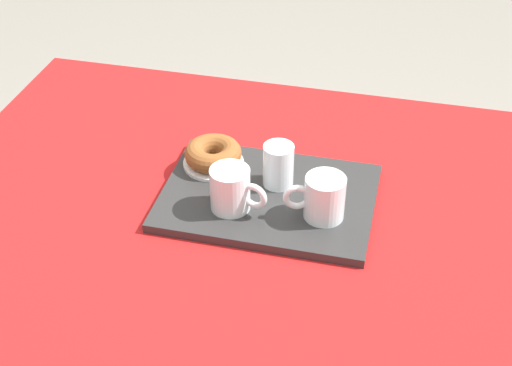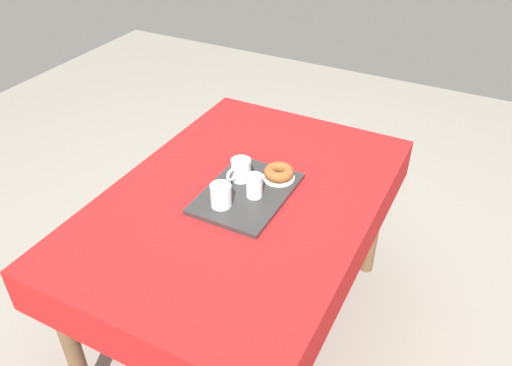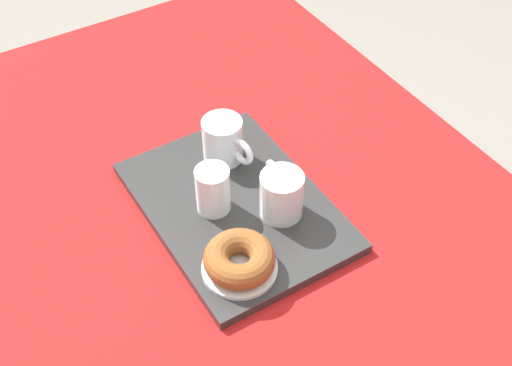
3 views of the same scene
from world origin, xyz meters
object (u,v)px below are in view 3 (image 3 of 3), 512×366
object	(u,v)px
tea_mug_left	(281,195)
donut_plate_left	(240,268)
dining_table	(241,236)
tea_mug_right	(223,141)
serving_tray	(235,206)
sugar_donut_left	(239,259)
water_glass_near	(213,191)

from	to	relation	value
tea_mug_left	donut_plate_left	size ratio (longest dim) A/B	0.92
dining_table	tea_mug_left	distance (m)	0.17
tea_mug_left	tea_mug_right	xyz separation A→B (m)	(0.17, 0.02, 0.00)
serving_tray	donut_plate_left	world-z (taller)	donut_plate_left
tea_mug_left	sugar_donut_left	xyz separation A→B (m)	(-0.07, 0.13, -0.01)
tea_mug_left	tea_mug_right	size ratio (longest dim) A/B	1.00
water_glass_near	sugar_donut_left	size ratio (longest dim) A/B	0.76
water_glass_near	sugar_donut_left	world-z (taller)	water_glass_near
water_glass_near	sugar_donut_left	distance (m)	0.15
dining_table	tea_mug_left	xyz separation A→B (m)	(-0.07, -0.04, 0.15)
tea_mug_right	sugar_donut_left	xyz separation A→B (m)	(-0.24, 0.11, -0.01)
tea_mug_right	sugar_donut_left	world-z (taller)	tea_mug_right
serving_tray	sugar_donut_left	xyz separation A→B (m)	(-0.13, 0.07, 0.04)
sugar_donut_left	tea_mug_right	bearing A→B (deg)	-24.34
serving_tray	donut_plate_left	bearing A→B (deg)	152.34
dining_table	serving_tray	xyz separation A→B (m)	(-0.01, 0.02, 0.10)
serving_tray	tea_mug_right	xyz separation A→B (m)	(0.11, -0.04, 0.05)
donut_plate_left	tea_mug_left	bearing A→B (deg)	-60.15
water_glass_near	donut_plate_left	world-z (taller)	water_glass_near
tea_mug_right	water_glass_near	xyz separation A→B (m)	(-0.10, 0.08, -0.00)
tea_mug_left	water_glass_near	xyz separation A→B (m)	(0.07, 0.09, -0.00)
serving_tray	tea_mug_right	distance (m)	0.13
dining_table	water_glass_near	size ratio (longest dim) A/B	15.70
water_glass_near	donut_plate_left	bearing A→B (deg)	167.67
donut_plate_left	tea_mug_right	bearing A→B (deg)	-24.34
serving_tray	tea_mug_left	size ratio (longest dim) A/B	3.59
tea_mug_left	donut_plate_left	world-z (taller)	tea_mug_left
serving_tray	sugar_donut_left	distance (m)	0.15
dining_table	water_glass_near	distance (m)	0.16
dining_table	donut_plate_left	size ratio (longest dim) A/B	11.13
tea_mug_left	sugar_donut_left	distance (m)	0.15
tea_mug_right	donut_plate_left	bearing A→B (deg)	155.66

